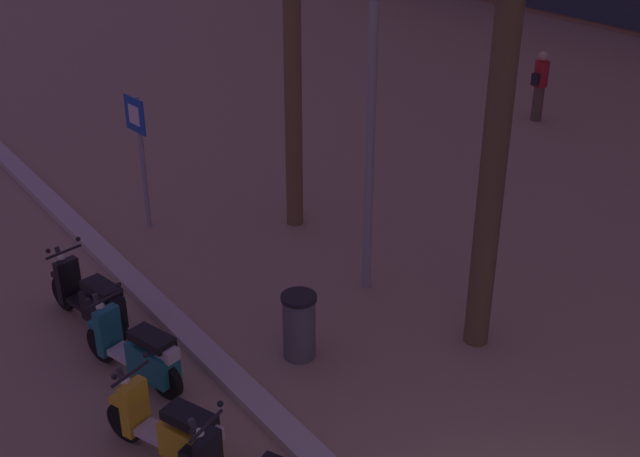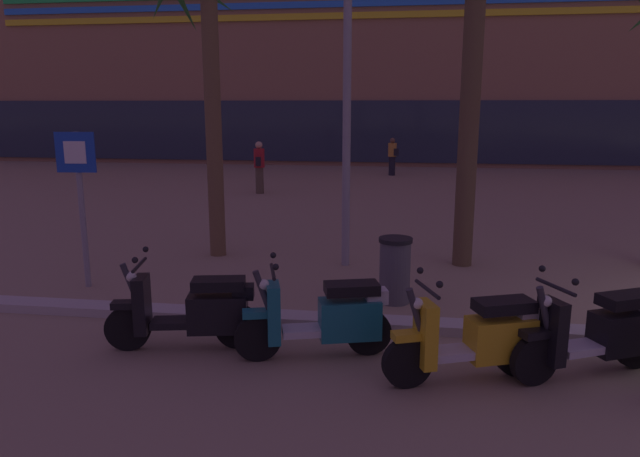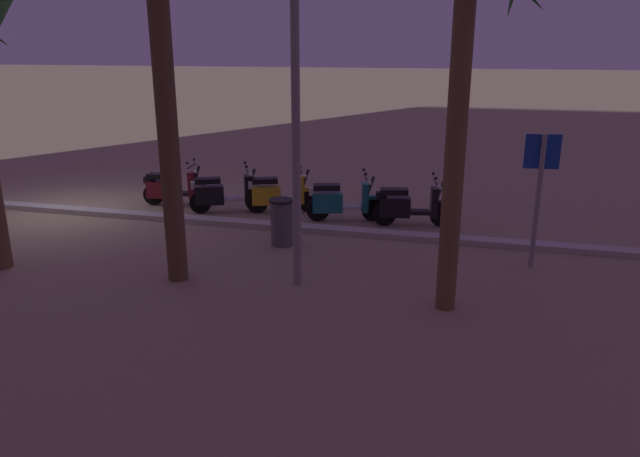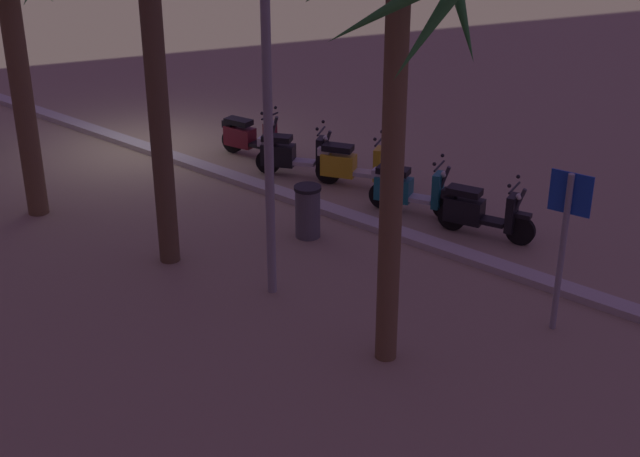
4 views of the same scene
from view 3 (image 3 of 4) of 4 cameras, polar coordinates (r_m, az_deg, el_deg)
ground_plane at (r=15.73m, az=-23.09°, el=1.50°), size 200.00×200.00×0.00m
curb_strip at (r=15.68m, az=-23.21°, el=1.67°), size 60.00×0.36×0.12m
scooter_black_mid_rear at (r=13.35m, az=8.30°, el=2.15°), size 1.77×0.67×1.17m
scooter_teal_tail_end at (r=13.59m, az=1.84°, el=2.61°), size 1.73×0.75×1.17m
scooter_yellow_gap_after_mid at (r=14.34m, az=-4.12°, el=3.33°), size 1.67×0.83×1.17m
scooter_black_mid_centre at (r=14.51m, az=-9.40°, el=3.31°), size 1.69×0.95×1.17m
scooter_maroon_mid_front at (r=15.38m, az=-14.00°, el=3.75°), size 1.75×0.57×1.17m
crossing_sign at (r=11.13m, az=20.19°, el=3.85°), size 0.60×0.14×2.40m
palm_tree_far_corner at (r=9.91m, az=-15.24°, el=19.54°), size 2.18×2.20×5.89m
palm_tree_by_mall_entrance at (r=8.61m, az=13.53°, el=20.18°), size 2.63×2.68×5.67m
litter_bin at (r=11.93m, az=-3.69°, el=0.65°), size 0.48×0.48×0.95m
street_lamp at (r=9.39m, az=-2.43°, el=18.73°), size 0.36×0.36×6.77m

